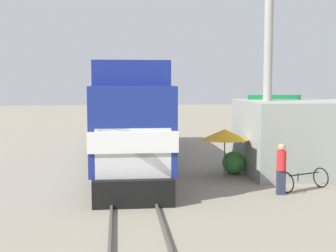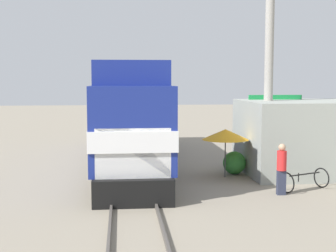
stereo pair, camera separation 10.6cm
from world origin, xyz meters
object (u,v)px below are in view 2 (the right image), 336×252
Objects in this scene: vendor_umbrella at (225,134)px; bicycle at (304,180)px; locomotive at (129,122)px; utility_pole at (269,66)px; billboard_sign at (275,111)px; person_bystander at (282,167)px.

bicycle is (2.42, -2.66, -1.43)m from vendor_umbrella.
locomotive is 7.06m from utility_pole.
billboard_sign reaches higher than person_bystander.
billboard_sign is (6.84, -1.12, 0.56)m from locomotive.
bicycle is (0.32, -3.54, -4.33)m from utility_pole.
utility_pole is at bearing 22.70° from vendor_umbrella.
person_bystander is 0.94× the size of bicycle.
vendor_umbrella is at bearing -161.03° from bicycle.
locomotive is 8.98× the size of person_bystander.
utility_pole is 5.04× the size of person_bystander.
bicycle is (-0.43, -4.81, -2.24)m from billboard_sign.
billboard_sign is at bearing 74.14° from person_bystander.
utility_pole is 3.69m from vendor_umbrella.
vendor_umbrella is at bearing 112.23° from person_bystander.
person_bystander is at bearing -100.74° from utility_pole.
utility_pole is at bearing 161.81° from bicycle.
locomotive reaches higher than person_bystander.
locomotive is 5.17m from vendor_umbrella.
vendor_umbrella is 3.66m from billboard_sign.
locomotive reaches higher than vendor_umbrella.
vendor_umbrella reaches higher than bicycle.
person_bystander is (-0.78, -4.11, -3.71)m from utility_pole.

